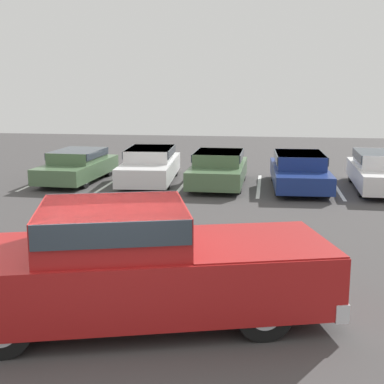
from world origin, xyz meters
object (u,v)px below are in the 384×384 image
(parked_sedan_b, at_px, (150,164))
(parked_sedan_d, at_px, (299,169))
(parked_sedan_c, at_px, (218,168))
(parked_sedan_a, at_px, (78,164))
(parked_sedan_e, at_px, (380,170))
(pickup_truck, at_px, (135,264))

(parked_sedan_b, height_order, parked_sedan_d, parked_sedan_b)
(parked_sedan_d, bearing_deg, parked_sedan_c, -92.63)
(parked_sedan_a, height_order, parked_sedan_e, parked_sedan_e)
(parked_sedan_b, relative_size, parked_sedan_d, 1.03)
(parked_sedan_d, bearing_deg, pickup_truck, -17.39)
(parked_sedan_a, relative_size, parked_sedan_b, 0.92)
(parked_sedan_c, bearing_deg, parked_sedan_d, 90.11)
(pickup_truck, distance_m, parked_sedan_b, 11.88)
(parked_sedan_e, bearing_deg, pickup_truck, -25.51)
(parked_sedan_a, height_order, parked_sedan_c, parked_sedan_c)
(pickup_truck, relative_size, parked_sedan_a, 1.42)
(parked_sedan_b, xyz_separation_m, parked_sedan_e, (8.13, -0.35, 0.02))
(parked_sedan_a, height_order, parked_sedan_d, parked_sedan_d)
(parked_sedan_a, xyz_separation_m, parked_sedan_e, (10.85, -0.11, 0.07))
(pickup_truck, relative_size, parked_sedan_d, 1.34)
(pickup_truck, relative_size, parked_sedan_e, 1.36)
(pickup_truck, distance_m, parked_sedan_a, 12.48)
(parked_sedan_b, bearing_deg, pickup_truck, 7.46)
(parked_sedan_a, bearing_deg, parked_sedan_d, 91.19)
(pickup_truck, height_order, parked_sedan_d, pickup_truck)
(parked_sedan_a, bearing_deg, parked_sedan_e, 91.89)
(parked_sedan_b, distance_m, parked_sedan_d, 5.42)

